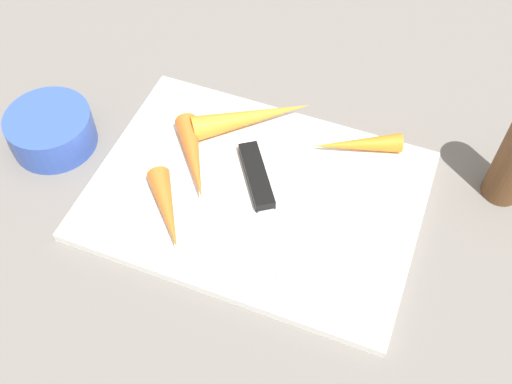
% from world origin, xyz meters
% --- Properties ---
extents(ground_plane, '(1.40, 1.40, 0.00)m').
position_xyz_m(ground_plane, '(0.00, 0.00, 0.00)').
color(ground_plane, slate).
extents(cutting_board, '(0.36, 0.26, 0.01)m').
position_xyz_m(cutting_board, '(0.00, 0.00, 0.01)').
color(cutting_board, white).
rests_on(cutting_board, ground_plane).
extents(knife, '(0.13, 0.18, 0.01)m').
position_xyz_m(knife, '(-0.00, -0.01, 0.02)').
color(knife, '#B7B7BC').
rests_on(knife, cutting_board).
extents(carrot_longest, '(0.13, 0.11, 0.03)m').
position_xyz_m(carrot_longest, '(0.04, -0.09, 0.03)').
color(carrot_longest, orange).
rests_on(carrot_longest, cutting_board).
extents(carrot_long, '(0.09, 0.11, 0.03)m').
position_xyz_m(carrot_long, '(0.08, -0.01, 0.03)').
color(carrot_long, orange).
rests_on(carrot_long, cutting_board).
extents(carrot_short, '(0.10, 0.06, 0.02)m').
position_xyz_m(carrot_short, '(-0.09, -0.10, 0.02)').
color(carrot_short, orange).
rests_on(carrot_short, cutting_board).
extents(carrot_shortest, '(0.08, 0.10, 0.03)m').
position_xyz_m(carrot_shortest, '(0.08, 0.06, 0.02)').
color(carrot_shortest, orange).
rests_on(carrot_shortest, cutting_board).
extents(small_bowl, '(0.10, 0.10, 0.04)m').
position_xyz_m(small_bowl, '(0.25, 0.01, 0.02)').
color(small_bowl, '#3351B2').
rests_on(small_bowl, ground_plane).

